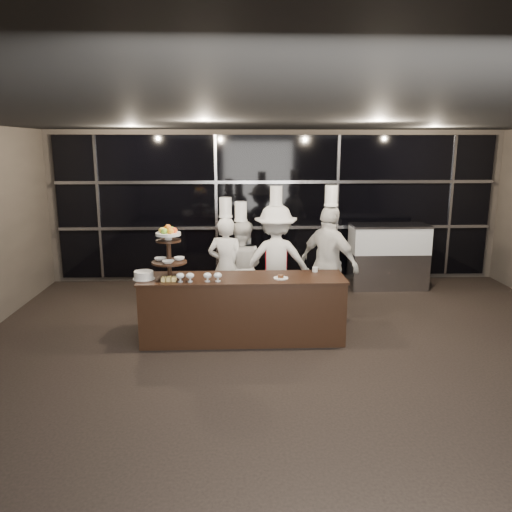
{
  "coord_description": "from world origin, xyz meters",
  "views": [
    {
      "loc": [
        -0.82,
        -4.92,
        2.71
      ],
      "look_at": [
        -0.53,
        2.06,
        1.15
      ],
      "focal_mm": 35.0,
      "sensor_mm": 36.0,
      "label": 1
    }
  ],
  "objects_px": {
    "buffet_counter": "(243,308)",
    "display_stand": "(169,248)",
    "display_case": "(388,253)",
    "chef_a": "(226,266)",
    "layer_cake": "(144,275)",
    "chef_c": "(276,260)",
    "chef_d": "(329,263)",
    "chef_b": "(241,267)"
  },
  "relations": [
    {
      "from": "chef_a",
      "to": "display_stand",
      "type": "bearing_deg",
      "value": -127.68
    },
    {
      "from": "chef_b",
      "to": "chef_c",
      "type": "bearing_deg",
      "value": -7.43
    },
    {
      "from": "display_stand",
      "to": "layer_cake",
      "type": "xyz_separation_m",
      "value": [
        -0.35,
        -0.05,
        -0.37
      ]
    },
    {
      "from": "chef_a",
      "to": "chef_b",
      "type": "bearing_deg",
      "value": 31.7
    },
    {
      "from": "chef_a",
      "to": "chef_d",
      "type": "xyz_separation_m",
      "value": [
        1.59,
        -0.24,
        0.08
      ]
    },
    {
      "from": "chef_d",
      "to": "buffet_counter",
      "type": "bearing_deg",
      "value": -151.13
    },
    {
      "from": "chef_d",
      "to": "display_stand",
      "type": "bearing_deg",
      "value": -162.45
    },
    {
      "from": "layer_cake",
      "to": "buffet_counter",
      "type": "bearing_deg",
      "value": 2.13
    },
    {
      "from": "buffet_counter",
      "to": "display_case",
      "type": "distance_m",
      "value": 3.81
    },
    {
      "from": "buffet_counter",
      "to": "chef_a",
      "type": "distance_m",
      "value": 1.08
    },
    {
      "from": "display_case",
      "to": "chef_a",
      "type": "relative_size",
      "value": 0.76
    },
    {
      "from": "chef_c",
      "to": "chef_d",
      "type": "relative_size",
      "value": 0.99
    },
    {
      "from": "display_case",
      "to": "chef_a",
      "type": "xyz_separation_m",
      "value": [
        -3.07,
        -1.56,
        0.16
      ]
    },
    {
      "from": "chef_a",
      "to": "chef_d",
      "type": "relative_size",
      "value": 0.91
    },
    {
      "from": "buffet_counter",
      "to": "display_stand",
      "type": "relative_size",
      "value": 3.81
    },
    {
      "from": "display_stand",
      "to": "chef_d",
      "type": "height_order",
      "value": "chef_d"
    },
    {
      "from": "layer_cake",
      "to": "display_case",
      "type": "height_order",
      "value": "display_case"
    },
    {
      "from": "buffet_counter",
      "to": "chef_d",
      "type": "distance_m",
      "value": 1.6
    },
    {
      "from": "layer_cake",
      "to": "chef_a",
      "type": "height_order",
      "value": "chef_a"
    },
    {
      "from": "layer_cake",
      "to": "chef_a",
      "type": "distance_m",
      "value": 1.52
    },
    {
      "from": "layer_cake",
      "to": "chef_d",
      "type": "bearing_deg",
      "value": 16.38
    },
    {
      "from": "layer_cake",
      "to": "chef_d",
      "type": "height_order",
      "value": "chef_d"
    },
    {
      "from": "chef_a",
      "to": "buffet_counter",
      "type": "bearing_deg",
      "value": -76.13
    },
    {
      "from": "display_case",
      "to": "chef_a",
      "type": "distance_m",
      "value": 3.45
    },
    {
      "from": "buffet_counter",
      "to": "layer_cake",
      "type": "bearing_deg",
      "value": -177.87
    },
    {
      "from": "chef_a",
      "to": "chef_d",
      "type": "height_order",
      "value": "chef_d"
    },
    {
      "from": "layer_cake",
      "to": "chef_c",
      "type": "xyz_separation_m",
      "value": [
        1.89,
        1.11,
        -0.07
      ]
    },
    {
      "from": "chef_a",
      "to": "chef_d",
      "type": "bearing_deg",
      "value": -8.58
    },
    {
      "from": "chef_a",
      "to": "chef_d",
      "type": "distance_m",
      "value": 1.61
    },
    {
      "from": "buffet_counter",
      "to": "display_case",
      "type": "bearing_deg",
      "value": 41.92
    },
    {
      "from": "buffet_counter",
      "to": "display_stand",
      "type": "distance_m",
      "value": 1.33
    },
    {
      "from": "display_case",
      "to": "chef_d",
      "type": "height_order",
      "value": "chef_d"
    },
    {
      "from": "display_case",
      "to": "buffet_counter",
      "type": "bearing_deg",
      "value": -138.08
    },
    {
      "from": "display_stand",
      "to": "layer_cake",
      "type": "relative_size",
      "value": 2.48
    },
    {
      "from": "layer_cake",
      "to": "chef_a",
      "type": "relative_size",
      "value": 0.16
    },
    {
      "from": "chef_b",
      "to": "buffet_counter",
      "type": "bearing_deg",
      "value": -89.7
    },
    {
      "from": "chef_a",
      "to": "display_case",
      "type": "bearing_deg",
      "value": 26.92
    },
    {
      "from": "layer_cake",
      "to": "chef_d",
      "type": "distance_m",
      "value": 2.81
    },
    {
      "from": "buffet_counter",
      "to": "display_case",
      "type": "height_order",
      "value": "display_case"
    },
    {
      "from": "display_stand",
      "to": "chef_d",
      "type": "xyz_separation_m",
      "value": [
        2.35,
        0.74,
        -0.41
      ]
    },
    {
      "from": "chef_a",
      "to": "layer_cake",
      "type": "bearing_deg",
      "value": -136.97
    },
    {
      "from": "display_case",
      "to": "chef_b",
      "type": "height_order",
      "value": "chef_b"
    }
  ]
}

